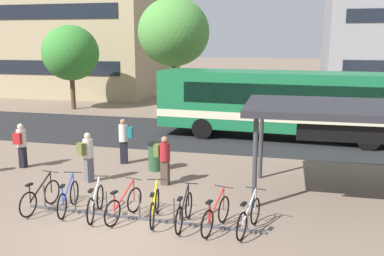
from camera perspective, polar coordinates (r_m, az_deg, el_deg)
name	(u,v)px	position (r m, az deg, el deg)	size (l,w,h in m)	color
ground	(115,228)	(11.36, -10.16, -12.99)	(200.00, 200.00, 0.00)	#7A6656
bus_lane_asphalt	(207,134)	(21.58, 1.98, -0.85)	(80.00, 7.20, 0.01)	#232326
city_bus	(283,102)	(20.83, 12.04, 3.39)	(12.14, 3.19, 3.20)	#196B3D
bike_rack	(140,216)	(11.73, -6.97, -11.56)	(6.70, 0.22, 0.70)	#47474C
parked_bicycle_black_0	(40,197)	(12.87, -19.50, -8.63)	(0.52, 1.72, 0.99)	black
parked_bicycle_blue_1	(68,198)	(12.54, -16.12, -8.95)	(0.53, 1.70, 0.99)	black
parked_bicycle_silver_2	(96,203)	(12.03, -12.70, -9.68)	(0.56, 1.69, 0.99)	black
parked_bicycle_red_3	(124,205)	(11.73, -9.06, -10.10)	(0.56, 1.70, 0.99)	black
parked_bicycle_yellow_4	(155,207)	(11.51, -4.98, -10.42)	(0.54, 1.70, 0.99)	black
parked_bicycle_black_5	(184,211)	(11.20, -1.06, -11.02)	(0.52, 1.72, 0.99)	black
parked_bicycle_red_6	(216,215)	(10.99, 3.18, -11.50)	(0.59, 1.69, 0.99)	black
parked_bicycle_silver_7	(249,217)	(10.95, 7.55, -11.69)	(0.57, 1.69, 0.99)	black
transit_shelter	(365,111)	(13.32, 21.98, 2.05)	(6.88, 3.66, 2.84)	#38383D
commuter_olive_pack_0	(87,154)	(14.69, -13.73, -3.36)	(0.51, 0.60, 1.69)	#565660
commuter_teal_pack_2	(124,138)	(16.57, -8.98, -1.32)	(0.57, 0.40, 1.75)	black
commuter_red_pack_3	(21,143)	(17.07, -21.76, -1.83)	(0.37, 0.54, 1.67)	black
commuter_olive_pack_4	(164,157)	(14.06, -3.76, -3.86)	(0.55, 0.38, 1.63)	#47382D
trash_bin	(155,156)	(15.72, -4.88, -3.78)	(0.55, 0.55, 1.03)	#284C2D
street_tree_0	(71,53)	(30.14, -15.83, 9.56)	(3.76, 3.76, 5.63)	brown
street_tree_1	(174,32)	(27.88, -2.44, 12.60)	(4.54, 4.54, 7.29)	brown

